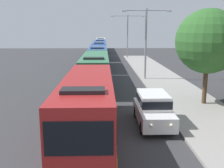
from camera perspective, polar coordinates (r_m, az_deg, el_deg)
bus_lead at (r=14.23m, az=-5.07°, el=-4.15°), size 2.58×10.79×3.21m
bus_second_in_line at (r=26.52m, az=-3.54°, el=3.19°), size 2.58×12.16×3.21m
bus_middle at (r=38.93m, az=-2.98°, el=5.86°), size 2.58×12.09×3.21m
bus_fourth_in_line at (r=51.48m, az=-2.68°, el=7.25°), size 2.58×10.93×3.21m
bus_rear at (r=63.56m, az=-2.51°, el=8.06°), size 2.58×12.36×3.21m
bus_tail_end at (r=76.32m, az=-2.38°, el=8.64°), size 2.58×12.18×3.21m
white_suv at (r=15.91m, az=8.71°, el=-5.01°), size 1.86×4.58×1.90m
streetlamp_mid at (r=29.68m, az=7.21°, el=10.02°), size 5.33×0.28×7.55m
streetlamp_far at (r=52.38m, az=3.32°, el=11.09°), size 6.46×0.28×8.06m
roadside_tree at (r=20.44m, az=19.70°, el=8.50°), size 4.60×4.60×6.84m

